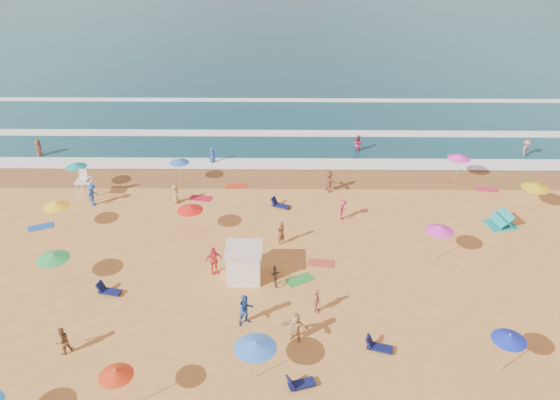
{
  "coord_description": "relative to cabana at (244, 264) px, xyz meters",
  "views": [
    {
      "loc": [
        2.03,
        -28.06,
        20.52
      ],
      "look_at": [
        1.69,
        6.0,
        1.5
      ],
      "focal_mm": 35.0,
      "sensor_mm": 36.0,
      "label": 1
    }
  ],
  "objects": [
    {
      "name": "beachgoers",
      "position": [
        -0.62,
        6.19,
        -0.19
      ],
      "size": [
        47.84,
        26.56,
        2.13
      ],
      "color": "brown",
      "rests_on": "ground"
    },
    {
      "name": "lifeguard_stand",
      "position": [
        -12.84,
        9.9,
        0.05
      ],
      "size": [
        1.2,
        1.2,
        2.1
      ],
      "primitive_type": null,
      "color": "white",
      "rests_on": "ground"
    },
    {
      "name": "wet_sand",
      "position": [
        0.42,
        13.57,
        -0.99
      ],
      "size": [
        220.0,
        220.0,
        0.0
      ],
      "primitive_type": "plane",
      "color": "olive",
      "rests_on": "ground"
    },
    {
      "name": "ground",
      "position": [
        0.42,
        1.07,
        -1.0
      ],
      "size": [
        220.0,
        220.0,
        0.0
      ],
      "primitive_type": "plane",
      "color": "gold",
      "rests_on": "ground"
    },
    {
      "name": "bicycle",
      "position": [
        1.9,
        -0.3,
        -0.51
      ],
      "size": [
        0.75,
        1.92,
        0.99
      ],
      "primitive_type": "imported",
      "rotation": [
        0.0,
        0.0,
        0.05
      ],
      "color": "black",
      "rests_on": "ground"
    },
    {
      "name": "loungers",
      "position": [
        5.3,
        -2.57,
        -0.83
      ],
      "size": [
        54.04,
        22.52,
        0.34
      ],
      "color": "#0E1247",
      "rests_on": "ground"
    },
    {
      "name": "surf_foam",
      "position": [
        0.42,
        22.39,
        -0.9
      ],
      "size": [
        200.0,
        18.7,
        0.05
      ],
      "color": "white",
      "rests_on": "ground"
    },
    {
      "name": "cabana_roof",
      "position": [
        0.0,
        0.0,
        1.06
      ],
      "size": [
        2.2,
        2.2,
        0.12
      ],
      "primitive_type": "cube",
      "color": "silver",
      "rests_on": "cabana"
    },
    {
      "name": "cabana",
      "position": [
        0.0,
        0.0,
        0.0
      ],
      "size": [
        2.0,
        2.0,
        2.0
      ],
      "primitive_type": "cube",
      "color": "silver",
      "rests_on": "ground"
    },
    {
      "name": "ocean",
      "position": [
        0.42,
        85.07,
        -1.0
      ],
      "size": [
        220.0,
        140.0,
        0.18
      ],
      "primitive_type": "cube",
      "color": "#0C4756",
      "rests_on": "ground"
    },
    {
      "name": "beach_umbrellas",
      "position": [
        1.05,
        0.46,
        1.12
      ],
      "size": [
        59.02,
        30.73,
        0.79
      ],
      "color": "#F135C6",
      "rests_on": "ground"
    },
    {
      "name": "towels",
      "position": [
        0.06,
        -0.31,
        -0.98
      ],
      "size": [
        39.96,
        25.61,
        0.03
      ],
      "color": "#E5531C",
      "rests_on": "ground"
    }
  ]
}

